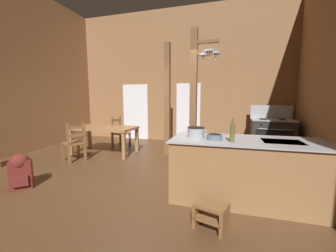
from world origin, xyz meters
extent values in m
cube|color=brown|center=(0.00, 0.00, -0.05)|extent=(8.19, 8.08, 0.10)
cube|color=#93663F|center=(0.00, 3.71, 2.29)|extent=(8.19, 0.14, 4.59)
cube|color=white|center=(-1.66, 3.64, 1.02)|extent=(1.00, 0.01, 2.05)
cube|color=white|center=(0.37, 3.64, 1.02)|extent=(0.84, 0.01, 2.05)
cube|color=#9E7044|center=(1.98, -0.33, 0.44)|extent=(2.11, 0.93, 0.89)
cube|color=#A8AAB2|center=(1.98, -0.33, 0.90)|extent=(2.17, 0.99, 0.02)
cube|color=black|center=(2.45, -0.32, 0.91)|extent=(0.53, 0.41, 0.00)
cube|color=black|center=(1.98, 0.10, 0.05)|extent=(2.00, 0.07, 0.10)
cube|color=#2D2D2D|center=(2.94, 2.92, 0.45)|extent=(1.12, 0.79, 0.90)
cube|color=black|center=(2.93, 2.54, 0.42)|extent=(0.93, 0.03, 0.52)
cylinder|color=#A8AAB2|center=(2.93, 2.51, 0.70)|extent=(0.83, 0.04, 0.02)
cube|color=#A8AAB2|center=(2.94, 2.92, 0.92)|extent=(1.16, 0.83, 0.03)
cube|color=#A8AAB2|center=(2.95, 3.28, 1.12)|extent=(1.14, 0.07, 0.40)
cylinder|color=black|center=(3.19, 2.76, 0.94)|extent=(0.20, 0.20, 0.01)
cylinder|color=black|center=(2.69, 2.78, 0.94)|extent=(0.20, 0.20, 0.01)
cylinder|color=black|center=(3.19, 3.07, 0.94)|extent=(0.20, 0.20, 0.01)
cylinder|color=black|center=(2.70, 3.08, 0.94)|extent=(0.20, 0.20, 0.01)
cylinder|color=black|center=(3.26, 2.51, 0.82)|extent=(0.04, 0.03, 0.04)
cylinder|color=black|center=(3.04, 2.52, 0.82)|extent=(0.04, 0.03, 0.04)
cylinder|color=black|center=(2.82, 2.53, 0.82)|extent=(0.04, 0.03, 0.04)
cylinder|color=black|center=(2.60, 2.53, 0.82)|extent=(0.04, 0.03, 0.04)
cube|color=brown|center=(1.00, 0.90, 1.47)|extent=(0.14, 0.14, 2.94)
cube|color=brown|center=(1.21, 0.90, 2.65)|extent=(0.57, 0.08, 0.06)
cylinder|color=#A8AAB2|center=(1.18, 0.90, 2.53)|extent=(0.01, 0.01, 0.23)
cylinder|color=#A8AAB2|center=(1.18, 0.90, 2.40)|extent=(0.20, 0.20, 0.04)
cylinder|color=#A8AAB2|center=(1.18, 0.90, 2.32)|extent=(0.02, 0.02, 0.14)
cylinder|color=#A8AAB2|center=(1.31, 0.90, 2.57)|extent=(0.01, 0.01, 0.16)
cylinder|color=#A8AAB2|center=(1.31, 0.90, 2.47)|extent=(0.22, 0.22, 0.04)
cylinder|color=#A8AAB2|center=(1.31, 0.90, 2.39)|extent=(0.02, 0.02, 0.14)
cylinder|color=#A8AAB2|center=(1.44, 0.90, 2.54)|extent=(0.01, 0.01, 0.21)
cylinder|color=#A8AAB2|center=(1.44, 0.90, 2.42)|extent=(0.19, 0.19, 0.04)
cylinder|color=#A8AAB2|center=(1.44, 0.90, 2.34)|extent=(0.02, 0.02, 0.14)
cube|color=brown|center=(0.16, 1.76, 1.47)|extent=(0.14, 0.14, 2.94)
cube|color=brown|center=(1.56, -1.17, 0.28)|extent=(0.42, 0.37, 0.04)
cube|color=brown|center=(1.41, -1.13, 0.13)|extent=(0.12, 0.28, 0.26)
cube|color=brown|center=(1.72, -1.22, 0.13)|extent=(0.12, 0.28, 0.26)
cube|color=brown|center=(1.56, -1.17, 0.14)|extent=(0.38, 0.36, 0.03)
cube|color=#9E7044|center=(-1.54, 1.40, 0.71)|extent=(1.71, 0.91, 0.06)
cube|color=#9E7044|center=(-2.33, 1.78, 0.34)|extent=(0.08, 0.08, 0.68)
cube|color=#9E7044|center=(-0.75, 1.79, 0.34)|extent=(0.08, 0.08, 0.68)
cube|color=#9E7044|center=(-2.33, 1.00, 0.34)|extent=(0.08, 0.08, 0.68)
cube|color=#9E7044|center=(-0.75, 1.01, 0.34)|extent=(0.08, 0.08, 0.68)
cube|color=brown|center=(-1.50, 2.23, 0.43)|extent=(0.51, 0.51, 0.04)
cube|color=brown|center=(-1.28, 2.38, 0.21)|extent=(0.06, 0.06, 0.41)
cube|color=brown|center=(-1.35, 2.01, 0.21)|extent=(0.06, 0.06, 0.41)
cube|color=brown|center=(-1.66, 2.45, 0.47)|extent=(0.06, 0.06, 0.95)
cube|color=brown|center=(-1.72, 2.08, 0.47)|extent=(0.06, 0.06, 0.95)
cube|color=brown|center=(-1.69, 2.26, 0.84)|extent=(0.10, 0.38, 0.07)
cube|color=brown|center=(-1.69, 2.26, 0.65)|extent=(0.10, 0.38, 0.07)
cube|color=brown|center=(-1.88, 0.58, 0.43)|extent=(0.59, 0.59, 0.04)
cube|color=brown|center=(-2.14, 0.50, 0.21)|extent=(0.07, 0.07, 0.41)
cube|color=brown|center=(-1.96, 0.84, 0.21)|extent=(0.07, 0.07, 0.41)
cube|color=brown|center=(-1.80, 0.33, 0.47)|extent=(0.07, 0.07, 0.95)
cube|color=brown|center=(-1.63, 0.67, 0.47)|extent=(0.07, 0.07, 0.95)
cube|color=brown|center=(-1.71, 0.50, 0.84)|extent=(0.21, 0.35, 0.07)
cube|color=brown|center=(-1.71, 0.50, 0.65)|extent=(0.21, 0.35, 0.07)
cube|color=maroon|center=(-1.59, -0.98, 0.24)|extent=(0.38, 0.38, 0.48)
cube|color=maroon|center=(-1.50, -1.08, 0.17)|extent=(0.20, 0.20, 0.17)
cylinder|color=black|center=(-1.61, -0.83, 0.24)|extent=(0.06, 0.06, 0.38)
cylinder|color=black|center=(-1.75, -0.96, 0.24)|extent=(0.06, 0.06, 0.38)
sphere|color=maroon|center=(-1.59, -0.98, 0.46)|extent=(0.38, 0.38, 0.27)
cylinder|color=#A8AAB2|center=(1.26, -0.38, 0.99)|extent=(0.25, 0.25, 0.15)
cylinder|color=black|center=(1.26, -0.38, 1.07)|extent=(0.26, 0.26, 0.01)
cylinder|color=#A8AAB2|center=(1.12, -0.38, 1.03)|extent=(0.05, 0.02, 0.02)
cylinder|color=#A8AAB2|center=(1.40, -0.38, 1.03)|extent=(0.05, 0.02, 0.02)
cylinder|color=slate|center=(1.54, -0.45, 0.95)|extent=(0.22, 0.22, 0.08)
cylinder|color=black|center=(1.54, -0.45, 0.99)|extent=(0.18, 0.18, 0.00)
cylinder|color=brown|center=(1.78, -0.56, 1.03)|extent=(0.07, 0.07, 0.24)
cylinder|color=brown|center=(1.78, -0.56, 1.19)|extent=(0.03, 0.03, 0.08)
camera|label=1|loc=(1.71, -3.44, 1.49)|focal=21.77mm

